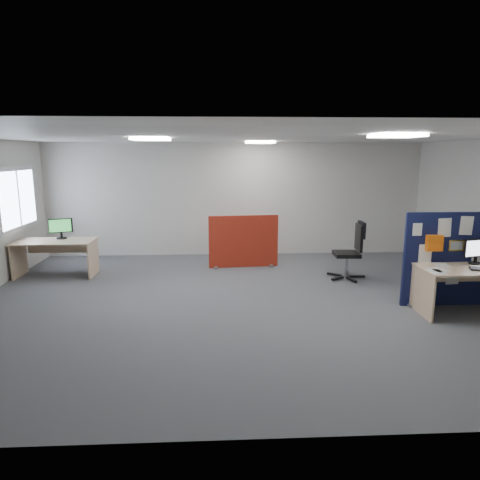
{
  "coord_description": "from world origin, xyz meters",
  "views": [
    {
      "loc": [
        -0.39,
        -6.78,
        2.43
      ],
      "look_at": [
        -0.04,
        0.3,
        1.0
      ],
      "focal_mm": 32.0,
      "sensor_mm": 36.0,
      "label": 1
    }
  ],
  "objects_px": {
    "navy_divider": "(459,259)",
    "red_divider": "(244,242)",
    "monitor_main": "(477,250)",
    "monitor_second": "(61,228)",
    "office_chair": "(353,247)",
    "second_desk": "(56,249)",
    "main_desk": "(478,278)"
  },
  "relations": [
    {
      "from": "navy_divider",
      "to": "monitor_main",
      "type": "height_order",
      "value": "navy_divider"
    },
    {
      "from": "monitor_second",
      "to": "navy_divider",
      "type": "bearing_deg",
      "value": -35.17
    },
    {
      "from": "monitor_main",
      "to": "second_desk",
      "type": "bearing_deg",
      "value": 148.9
    },
    {
      "from": "monitor_main",
      "to": "red_divider",
      "type": "distance_m",
      "value": 4.45
    },
    {
      "from": "navy_divider",
      "to": "second_desk",
      "type": "distance_m",
      "value": 7.45
    },
    {
      "from": "red_divider",
      "to": "office_chair",
      "type": "relative_size",
      "value": 1.35
    },
    {
      "from": "main_desk",
      "to": "navy_divider",
      "type": "bearing_deg",
      "value": 108.23
    },
    {
      "from": "red_divider",
      "to": "monitor_second",
      "type": "height_order",
      "value": "monitor_second"
    },
    {
      "from": "main_desk",
      "to": "monitor_second",
      "type": "relative_size",
      "value": 4.07
    },
    {
      "from": "monitor_main",
      "to": "second_desk",
      "type": "distance_m",
      "value": 7.66
    },
    {
      "from": "second_desk",
      "to": "monitor_second",
      "type": "relative_size",
      "value": 3.44
    },
    {
      "from": "navy_divider",
      "to": "second_desk",
      "type": "height_order",
      "value": "navy_divider"
    },
    {
      "from": "monitor_main",
      "to": "monitor_second",
      "type": "distance_m",
      "value": 7.64
    },
    {
      "from": "monitor_main",
      "to": "monitor_second",
      "type": "bearing_deg",
      "value": 147.56
    },
    {
      "from": "red_divider",
      "to": "monitor_second",
      "type": "bearing_deg",
      "value": 179.67
    },
    {
      "from": "navy_divider",
      "to": "office_chair",
      "type": "height_order",
      "value": "navy_divider"
    },
    {
      "from": "monitor_main",
      "to": "office_chair",
      "type": "height_order",
      "value": "office_chair"
    },
    {
      "from": "monitor_main",
      "to": "office_chair",
      "type": "bearing_deg",
      "value": 115.18
    },
    {
      "from": "office_chair",
      "to": "monitor_main",
      "type": "bearing_deg",
      "value": -47.5
    },
    {
      "from": "navy_divider",
      "to": "red_divider",
      "type": "distance_m",
      "value": 4.2
    },
    {
      "from": "monitor_second",
      "to": "office_chair",
      "type": "xyz_separation_m",
      "value": [
        5.83,
        -0.69,
        -0.32
      ]
    },
    {
      "from": "office_chair",
      "to": "second_desk",
      "type": "bearing_deg",
      "value": 178.29
    },
    {
      "from": "monitor_main",
      "to": "second_desk",
      "type": "xyz_separation_m",
      "value": [
        -7.31,
        2.26,
        -0.41
      ]
    },
    {
      "from": "navy_divider",
      "to": "red_divider",
      "type": "xyz_separation_m",
      "value": [
        -3.33,
        2.56,
        -0.22
      ]
    },
    {
      "from": "navy_divider",
      "to": "monitor_second",
      "type": "xyz_separation_m",
      "value": [
        -7.07,
        2.26,
        0.19
      ]
    },
    {
      "from": "navy_divider",
      "to": "monitor_main",
      "type": "distance_m",
      "value": 0.3
    },
    {
      "from": "monitor_second",
      "to": "second_desk",
      "type": "bearing_deg",
      "value": -130.47
    },
    {
      "from": "red_divider",
      "to": "office_chair",
      "type": "xyz_separation_m",
      "value": [
        2.09,
        -1.0,
        0.08
      ]
    },
    {
      "from": "red_divider",
      "to": "office_chair",
      "type": "distance_m",
      "value": 2.31
    },
    {
      "from": "second_desk",
      "to": "navy_divider",
      "type": "bearing_deg",
      "value": -16.31
    },
    {
      "from": "monitor_main",
      "to": "navy_divider",
      "type": "bearing_deg",
      "value": 121.31
    },
    {
      "from": "monitor_second",
      "to": "office_chair",
      "type": "bearing_deg",
      "value": -24.24
    }
  ]
}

